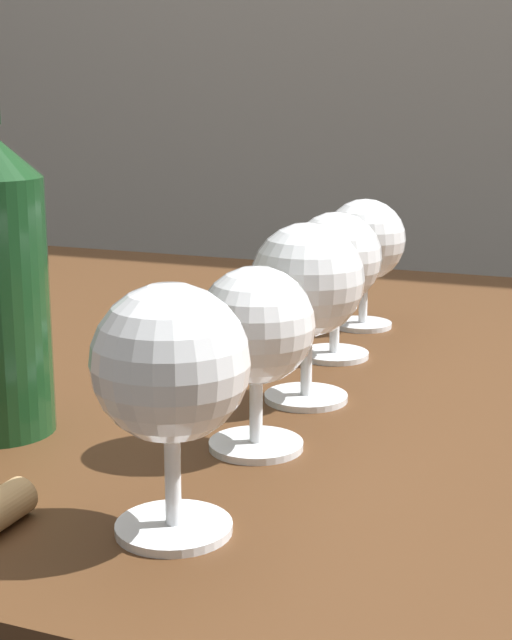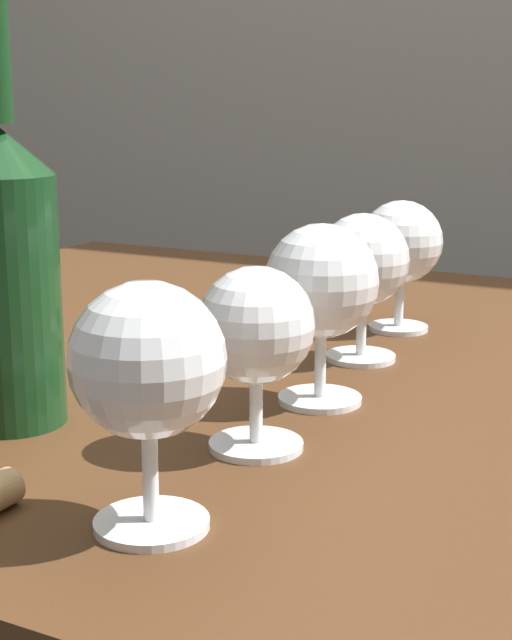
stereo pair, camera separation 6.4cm
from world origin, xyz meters
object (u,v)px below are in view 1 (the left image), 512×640
(wine_glass_port, at_px, (307,285))
(wine_glass_cabernet, at_px, (365,242))
(wine_glass_chardonnay, at_px, (256,329))
(wine_glass_merlot, at_px, (170,369))
(wine_glass_rose, at_px, (336,262))

(wine_glass_port, bearing_deg, wine_glass_cabernet, 95.50)
(wine_glass_chardonnay, bearing_deg, wine_glass_merlot, -87.84)
(wine_glass_merlot, xyz_separation_m, wine_glass_chardonnay, (-0.01, 0.14, -0.01))
(wine_glass_rose, distance_m, wine_glass_cabernet, 0.12)
(wine_glass_merlot, distance_m, wine_glass_port, 0.25)
(wine_glass_port, bearing_deg, wine_glass_merlot, -88.27)
(wine_glass_merlot, height_order, wine_glass_cabernet, wine_glass_merlot)
(wine_glass_rose, height_order, wine_glass_cabernet, wine_glass_rose)
(wine_glass_merlot, distance_m, wine_glass_chardonnay, 0.14)
(wine_glass_chardonnay, bearing_deg, wine_glass_rose, 94.60)
(wine_glass_rose, relative_size, wine_glass_cabernet, 1.01)
(wine_glass_merlot, xyz_separation_m, wine_glass_cabernet, (-0.03, 0.50, -0.01))
(wine_glass_chardonnay, bearing_deg, wine_glass_cabernet, 94.18)
(wine_glass_cabernet, bearing_deg, wine_glass_rose, -86.64)
(wine_glass_merlot, xyz_separation_m, wine_glass_rose, (-0.02, 0.38, -0.01))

